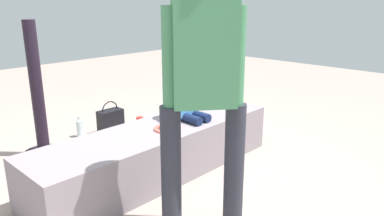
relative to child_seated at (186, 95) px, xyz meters
name	(u,v)px	position (x,y,z in m)	size (l,w,h in m)	color
ground_plane	(160,173)	(-0.32, 0.00, -0.62)	(12.00, 12.00, 0.00)	gray
concrete_ledge	(159,151)	(-0.32, 0.00, -0.42)	(2.22, 0.59, 0.41)	gray
child_seated	(186,95)	(0.00, 0.00, 0.00)	(0.28, 0.32, 0.48)	#142145
adult_standing	(204,69)	(-0.66, -0.79, 0.42)	(0.42, 0.39, 1.72)	#2A2C37
cake_plate	(167,127)	(-0.30, -0.08, -0.19)	(0.22, 0.22, 0.07)	#E0594C
gift_bag	(199,117)	(0.66, 0.45, -0.45)	(0.26, 0.11, 0.38)	#B259BF
railing_post	(39,106)	(-0.82, 1.08, -0.14)	(0.36, 0.36, 1.25)	black
water_bottle_near_gift	(80,128)	(-0.33, 1.26, -0.52)	(0.07, 0.07, 0.23)	silver
party_cup_red	(140,121)	(0.34, 1.10, -0.57)	(0.08, 0.08, 0.10)	red
handbag_black_leather	(111,121)	(-0.03, 1.13, -0.48)	(0.27, 0.14, 0.36)	black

